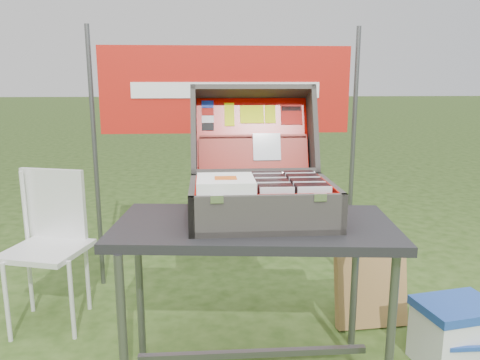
{
  "coord_description": "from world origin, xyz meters",
  "views": [
    {
      "loc": [
        -0.13,
        -1.95,
        1.36
      ],
      "look_at": [
        0.02,
        0.1,
        0.92
      ],
      "focal_mm": 35.0,
      "sensor_mm": 36.0,
      "label": 1
    }
  ],
  "objects": [
    {
      "name": "suitcase_liner_wall_left",
      "position": [
        -0.18,
        0.02,
        0.85
      ],
      "size": [
        0.01,
        0.4,
        0.14
      ],
      "primitive_type": "cube",
      "color": "#C00303",
      "rests_on": "suitcase_base_bottom"
    },
    {
      "name": "chair_leg_br",
      "position": [
        -0.85,
        0.73,
        0.22
      ],
      "size": [
        0.02,
        0.02,
        0.44
      ],
      "primitive_type": "cylinder",
      "color": "silver",
      "rests_on": "ground"
    },
    {
      "name": "cardboard_box",
      "position": [
        0.78,
        0.43,
        0.21
      ],
      "size": [
        0.41,
        0.18,
        0.43
      ],
      "primitive_type": "cube",
      "rotation": [
        -0.19,
        0.0,
        0.08
      ],
      "color": "#A67A3D",
      "rests_on": "ground"
    },
    {
      "name": "songbook_8",
      "position": [
        -0.05,
        -0.07,
        0.97
      ],
      "size": [
        0.24,
        0.24,
        0.0
      ],
      "primitive_type": "cube",
      "color": "white",
      "rests_on": "suitcase_base_wall_front"
    },
    {
      "name": "cooler_body",
      "position": [
        1.06,
        0.02,
        0.14
      ],
      "size": [
        0.39,
        0.32,
        0.28
      ],
      "primitive_type": "cube",
      "rotation": [
        0.0,
        0.0,
        0.18
      ],
      "color": "white",
      "rests_on": "ground"
    },
    {
      "name": "cd_left_8",
      "position": [
        0.15,
        0.04,
        0.86
      ],
      "size": [
        0.14,
        0.01,
        0.16
      ],
      "primitive_type": "cube",
      "color": "silver",
      "rests_on": "suitcase_liner_floor"
    },
    {
      "name": "cd_left_11",
      "position": [
        0.15,
        0.11,
        0.86
      ],
      "size": [
        0.14,
        0.01,
        0.16
      ],
      "primitive_type": "cube",
      "color": "black",
      "rests_on": "suitcase_liner_floor"
    },
    {
      "name": "suitcase_pocket_edge",
      "position": [
        0.11,
        0.42,
        1.08
      ],
      "size": [
        0.55,
        0.03,
        0.03
      ],
      "primitive_type": "cube",
      "rotation": [
        -1.93,
        0.0,
        0.0
      ],
      "color": "#750900",
      "rests_on": "suitcase_lid_pocket"
    },
    {
      "name": "suitcase_liner_floor",
      "position": [
        0.11,
        0.02,
        0.78
      ],
      "size": [
        0.58,
        0.4,
        0.01
      ],
      "primitive_type": "cube",
      "color": "#C00303",
      "rests_on": "suitcase_base_bottom"
    },
    {
      "name": "lid_sticker_cc_b",
      "position": [
        -0.12,
        0.49,
        1.2
      ],
      "size": [
        0.06,
        0.02,
        0.04
      ],
      "primitive_type": "cube",
      "rotation": [
        -1.93,
        0.0,
        0.0
      ],
      "color": "#A40B03",
      "rests_on": "suitcase_lid_liner"
    },
    {
      "name": "banner",
      "position": [
        0.0,
        1.09,
        1.3
      ],
      "size": [
        1.6,
        0.02,
        0.55
      ],
      "primitive_type": "cube",
      "color": "#AD170F",
      "rests_on": "banner_post_left"
    },
    {
      "name": "lid_sticker_cc_d",
      "position": [
        -0.12,
        0.46,
        1.13
      ],
      "size": [
        0.06,
        0.02,
        0.04
      ],
      "primitive_type": "cube",
      "rotation": [
        -1.93,
        0.0,
        0.0
      ],
      "color": "black",
      "rests_on": "suitcase_lid_liner"
    },
    {
      "name": "suitcase_base_bottom",
      "position": [
        0.11,
        0.02,
        0.77
      ],
      "size": [
        0.63,
        0.45,
        0.02
      ],
      "primitive_type": "cube",
      "color": "#544F49",
      "rests_on": "table_top"
    },
    {
      "name": "songbook_6",
      "position": [
        -0.05,
        -0.07,
        0.96
      ],
      "size": [
        0.24,
        0.24,
        0.0
      ],
      "primitive_type": "cube",
      "color": "white",
      "rests_on": "suitcase_base_wall_front"
    },
    {
      "name": "lid_card_neon_tall",
      "position": [
        -0.01,
        0.48,
        1.19
      ],
      "size": [
        0.05,
        0.05,
        0.12
      ],
      "primitive_type": "cube",
      "rotation": [
        -1.93,
        0.0,
        0.0
      ],
      "color": "#D7EB03",
      "rests_on": "suitcase_lid_liner"
    },
    {
      "name": "banner_text",
      "position": [
        0.0,
        1.08,
        1.3
      ],
      "size": [
        1.2,
        0.0,
        0.1
      ],
      "primitive_type": "cube",
      "color": "white",
      "rests_on": "banner"
    },
    {
      "name": "cd_right_8",
      "position": [
        0.3,
        0.04,
        0.86
      ],
      "size": [
        0.14,
        0.01,
        0.16
      ],
      "primitive_type": "cube",
      "color": "silver",
      "rests_on": "suitcase_liner_floor"
    },
    {
      "name": "suitcase_lid_liner",
      "position": [
        0.11,
        0.45,
        1.08
      ],
      "size": [
        0.57,
        0.14,
        0.37
      ],
      "primitive_type": "cube",
      "rotation": [
        -1.93,
        0.0,
        0.0
      ],
      "color": "#C00303",
      "rests_on": "suitcase_lid_back"
    },
    {
      "name": "cooler",
      "position": [
        1.06,
        0.02,
        0.16
      ],
      "size": [
        0.41,
        0.34,
        0.32
      ],
      "primitive_type": null,
      "rotation": [
        0.0,
        0.0,
        0.18
      ],
      "color": "white",
      "rests_on": "ground"
    },
    {
      "name": "cd_left_13",
      "position": [
        0.15,
        0.16,
        0.86
      ],
      "size": [
        0.14,
        0.01,
        0.16
      ],
      "primitive_type": "cube",
      "color": "black",
      "rests_on": "suitcase_liner_floor"
    },
    {
      "name": "cd_right_5",
      "position": [
        0.3,
        -0.03,
        0.86
      ],
      "size": [
        0.14,
        0.01,
        0.16
      ],
      "primitive_type": "cube",
      "color": "black",
      "rests_on": "suitcase_liner_floor"
    },
    {
      "name": "songbook_2",
      "position": [
        -0.05,
        -0.07,
        0.94
      ],
      "size": [
        0.24,
        0.24,
        0.0
      ],
      "primitive_type": "cube",
      "color": "white",
      "rests_on": "suitcase_base_wall_front"
    },
    {
      "name": "cd_right_7",
      "position": [
        0.3,
        0.02,
        0.86
      ],
      "size": [
        0.14,
        0.01,
        0.16
      ],
      "primitive_type": "cube",
      "color": "black",
      "rests_on": "suitcase_liner_floor"
    },
    {
      "name": "suitcase_liner_wall_front",
      "position": [
        0.11,
        -0.18,
        0.85
      ],
      "size": [
        0.58,
        0.01,
        0.14
      ],
      "primitive_type": "cube",
      "color": "#C00303",
      "rests_on": "suitcase_base_bottom"
    },
    {
      "name": "lid_sticker_cc_a",
      "position": [
        -0.12,
        0.5,
        1.24
      ],
      "size": [
        0.06,
        0.02,
        0.04
      ],
      "primitive_type": "cube",
      "rotation": [
        -1.93,
        0.0,
        0.0
      ],
      "color": "#1933B2",
      "rests_on": "suitcase_lid_liner"
    },
    {
      "name": "suitcase_base_wall_front",
      "position": [
        0.11,
        -0.19,
        0.84
      ],
      "size": [
        0.63,
        0.02,
        0.17
      ],
      "primitive_type": "cube",
      "color": "#544F49",
      "rests_on": "table_top"
    },
    {
      "name": "cd_right_10",
      "position": [
        0.3,
        0.09,
        0.86
      ],
      "size": [
        0.14,
        0.01,
        0.16
      ],
      "primitive_type": "cube",
      "color": "black",
      "rests_on": "suitcase_liner_floor"
    },
    {
      "name": "suitcase_latch_left",
      "position": [
        -0.09,
        -0.21,
        0.91
      ],
      "size": [
        0.05,
        0.01,
        0.03
      ],
      "primitive_type": "cube",
      "color": "silver",
      "rests_on": "suitcase_base_wall_front"
    },
    {
      "name": "suitcase_pocket_cd",
      "position": [
        0.17,
        0.39,
        1.03
      ],
      "size": [
        0.14,
        0.06,
        0.13
      ],
      "primitive_type": "cube",
      "rotation": [
        -1.93,
        0.0,
        0.0
      ],
      "color": "silver",
      "rests_on": "suitcase_lid_pocket"
    },
    {
      "name": "lid_card_neon_main",
      "position": [
        0.11,
        0.48,
        1.19
      ],
      "size": [
        0.12,
        0.04,
        0.09
      ],
      "primitive_type": "cube",
      "rotation": [
        -1.93,
        0.0,
        0.0
      ],
      "color": "#D7EB03",
      "rests_on": "suitcase_lid_liner"
    },
    {
      "name": "cd_left_14",
      "position": [
        0.15,
        0.19,
        0.86
      ],
      "size": [
        0.14,
        0.01,
        0.16
      ],
      "primitive_type": "cube",
      "color": "black",
      "rests_on": "suitcase_liner_floor"
    },
    {
      "name": "cooler_handle",
      "position": [
        1.06,
        -0.12,
        0.17
      ],
      "size": [
        0.22,
        0.02,
        0.02
      ],
      "primitive_type": "cube",
      "color": "#1D4195",
      "rests_on": "cooler_body"
    },
    {
      "name": "cd_right_12",
      "position": [
        0.3,
        0.14,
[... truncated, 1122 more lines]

